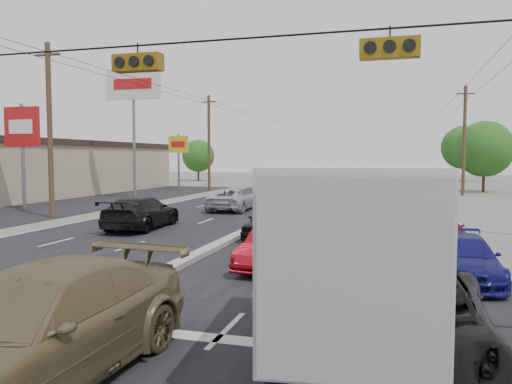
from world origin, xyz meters
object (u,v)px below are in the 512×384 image
(queue_car_e, at_px, (439,229))
(utility_pole_left_b, at_px, (50,129))
(queue_car_b, at_px, (353,244))
(utility_pole_right_c, at_px, (464,140))
(tan_sedan, at_px, (37,329))
(pole_sign_far, at_px, (178,149))
(utility_pole_left_c, at_px, (209,142))
(box_truck, at_px, (348,256))
(oncoming_near, at_px, (141,213))
(queue_car_a, at_px, (270,222))
(oncoming_far, at_px, (233,199))
(black_suv, at_px, (414,317))
(tree_left_far, at_px, (198,156))
(pole_sign_mid, at_px, (22,133))
(red_sedan, at_px, (275,248))
(pole_sign_billboard, at_px, (133,92))
(tree_right_mid, at_px, (484,149))
(queue_car_d, at_px, (464,259))
(tree_right_far, at_px, (464,147))

(queue_car_e, bearing_deg, utility_pole_left_b, 164.98)
(queue_car_b, relative_size, queue_car_e, 0.98)
(utility_pole_right_c, distance_m, tan_sedan, 44.68)
(pole_sign_far, bearing_deg, utility_pole_left_c, 0.00)
(box_truck, xyz_separation_m, tan_sedan, (-4.45, -2.72, -0.85))
(oncoming_near, bearing_deg, utility_pole_right_c, -126.70)
(utility_pole_left_b, height_order, utility_pole_left_c, same)
(utility_pole_left_c, bearing_deg, queue_car_a, -63.98)
(box_truck, xyz_separation_m, oncoming_far, (-9.55, 22.08, -1.00))
(tan_sedan, distance_m, black_suv, 6.18)
(utility_pole_left_c, relative_size, pole_sign_far, 1.67)
(queue_car_a, bearing_deg, tree_left_far, 116.52)
(pole_sign_mid, xyz_separation_m, queue_car_e, (25.30, -6.72, -4.42))
(black_suv, height_order, oncoming_near, oncoming_near)
(utility_pole_left_b, relative_size, queue_car_a, 2.38)
(pole_sign_mid, distance_m, red_sedan, 23.83)
(black_suv, bearing_deg, utility_pole_left_c, 117.26)
(utility_pole_left_b, height_order, queue_car_a, utility_pole_left_b)
(pole_sign_far, distance_m, tan_sedan, 46.58)
(red_sedan, bearing_deg, queue_car_b, 36.61)
(pole_sign_mid, xyz_separation_m, pole_sign_billboard, (2.50, 10.00, 3.75))
(utility_pole_left_c, bearing_deg, red_sedan, -65.59)
(utility_pole_left_c, relative_size, pole_sign_billboard, 0.91)
(pole_sign_mid, relative_size, queue_car_e, 1.72)
(pole_sign_billboard, xyz_separation_m, tan_sedan, (15.90, -31.07, -7.98))
(pole_sign_billboard, relative_size, oncoming_near, 2.02)
(tree_right_mid, distance_m, black_suv, 46.30)
(utility_pole_left_b, xyz_separation_m, queue_car_d, (21.03, -9.29, -4.48))
(utility_pole_right_c, relative_size, pole_sign_billboard, 0.91)
(tree_right_far, xyz_separation_m, oncoming_near, (-21.38, -57.48, -4.17))
(tree_right_mid, bearing_deg, box_truck, -101.41)
(black_suv, bearing_deg, queue_car_b, 103.97)
(box_truck, bearing_deg, oncoming_near, 125.14)
(pole_sign_mid, height_order, pole_sign_billboard, pole_sign_billboard)
(box_truck, bearing_deg, utility_pole_right_c, 74.68)
(box_truck, relative_size, queue_car_a, 1.64)
(utility_pole_right_c, bearing_deg, pole_sign_far, -180.00)
(queue_car_a, xyz_separation_m, oncoming_near, (-6.78, 0.99, 0.08))
(tree_right_mid, bearing_deg, oncoming_near, -122.11)
(tan_sedan, bearing_deg, queue_car_d, 54.93)
(utility_pole_right_c, relative_size, tree_right_mid, 1.40)
(utility_pole_left_b, xyz_separation_m, box_truck, (18.35, -15.35, -3.37))
(oncoming_far, bearing_deg, pole_sign_billboard, -31.71)
(utility_pole_right_c, relative_size, tree_left_far, 1.63)
(pole_sign_mid, relative_size, tree_right_far, 0.86)
(red_sedan, distance_m, queue_car_e, 7.60)
(pole_sign_far, height_order, tree_right_far, tree_right_far)
(utility_pole_left_c, bearing_deg, oncoming_near, -75.48)
(utility_pole_left_b, bearing_deg, oncoming_near, -19.19)
(tree_right_mid, bearing_deg, tree_left_far, 157.93)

